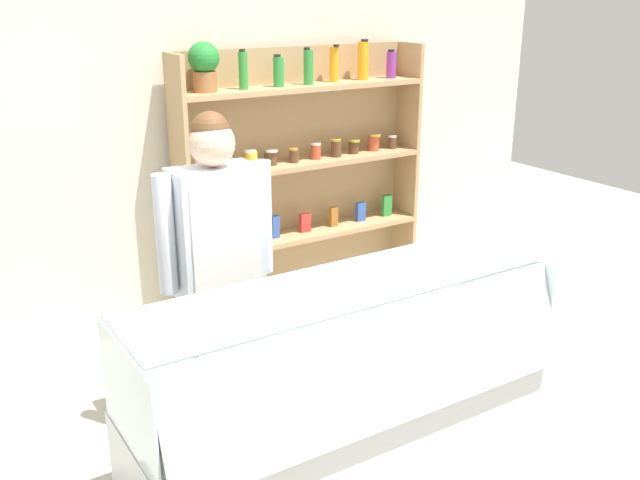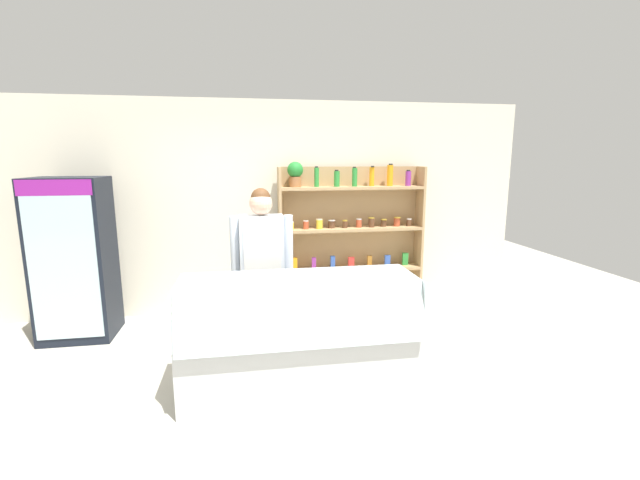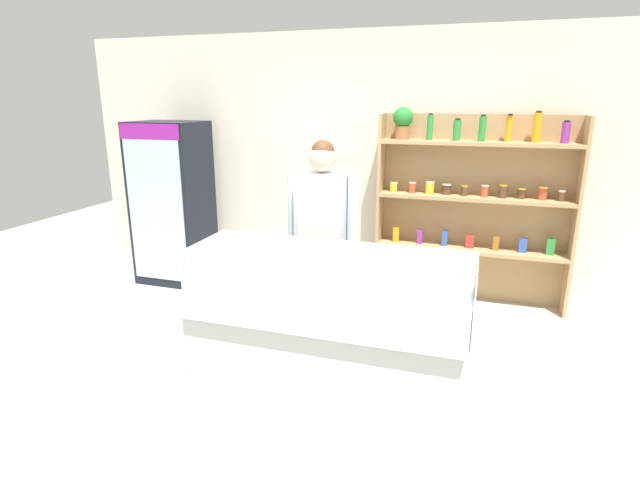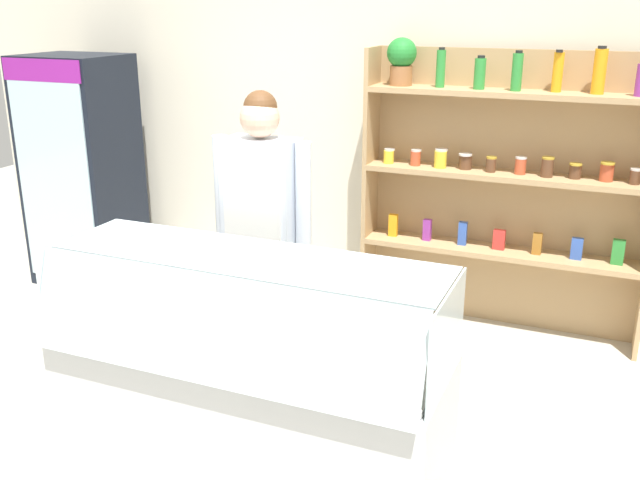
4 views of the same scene
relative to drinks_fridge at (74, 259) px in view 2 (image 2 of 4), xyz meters
The scene contains 6 objects.
ground_plane 2.78m from the drinks_fridge, 36.12° to the right, with size 12.00×12.00×0.00m, color #B7B2A3.
back_wall 2.25m from the drinks_fridge, 15.32° to the left, with size 6.80×0.10×2.70m, color silver.
drinks_fridge is the anchor object (origin of this frame).
shelving_unit 3.20m from the drinks_fridge, ahead, with size 1.87×0.29×1.94m.
deli_display_case 2.83m from the drinks_fridge, 34.02° to the right, with size 2.00×0.73×1.01m.
shop_clerk 2.19m from the drinks_fridge, 22.20° to the right, with size 0.61×0.25×1.70m.
Camera 2 is at (-0.24, -3.41, 1.98)m, focal length 24.00 mm.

